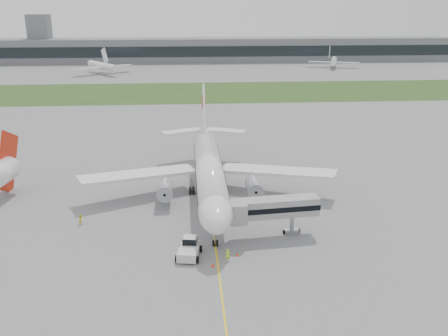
{
  "coord_description": "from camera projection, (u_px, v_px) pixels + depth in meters",
  "views": [
    {
      "loc": [
        -3.81,
        -82.26,
        34.78
      ],
      "look_at": [
        2.59,
        2.0,
        6.61
      ],
      "focal_mm": 40.0,
      "sensor_mm": 36.0,
      "label": 1
    }
  ],
  "objects": [
    {
      "name": "control_tower",
      "position": [
        43.0,
        62.0,
        302.08
      ],
      "size": [
        12.0,
        12.0,
        56.0
      ],
      "primitive_type": null,
      "color": "gray",
      "rests_on": "ground"
    },
    {
      "name": "safety_cone_left",
      "position": [
        213.0,
        265.0,
        68.85
      ],
      "size": [
        0.45,
        0.45,
        0.62
      ],
      "primitive_type": "cone",
      "color": "#FF3C0D",
      "rests_on": "ground"
    },
    {
      "name": "grass_strip",
      "position": [
        196.0,
        92.0,
        202.6
      ],
      "size": [
        600.0,
        50.0,
        0.02
      ],
      "primitive_type": "cube",
      "color": "#29471A",
      "rests_on": "ground"
    },
    {
      "name": "distant_aircraft_left",
      "position": [
        103.0,
        74.0,
        253.39
      ],
      "size": [
        41.62,
        40.7,
        12.01
      ],
      "primitive_type": null,
      "rotation": [
        0.0,
        0.0,
        0.61
      ],
      "color": "white",
      "rests_on": "ground"
    },
    {
      "name": "distant_aircraft_right",
      "position": [
        333.0,
        68.0,
        277.75
      ],
      "size": [
        33.92,
        31.75,
        10.67
      ],
      "primitive_type": null,
      "rotation": [
        0.0,
        0.0,
        -0.3
      ],
      "color": "white",
      "rests_on": "ground"
    },
    {
      "name": "apron_markings",
      "position": [
        212.0,
        218.0,
        84.36
      ],
      "size": [
        70.0,
        70.0,
        0.04
      ],
      "primitive_type": null,
      "color": "yellow",
      "rests_on": "ground"
    },
    {
      "name": "pushback_tug",
      "position": [
        189.0,
        248.0,
        71.65
      ],
      "size": [
        3.98,
        5.27,
        2.49
      ],
      "rotation": [
        0.0,
        0.0,
        -0.17
      ],
      "color": "silver",
      "rests_on": "ground"
    },
    {
      "name": "safety_cone_right",
      "position": [
        238.0,
        254.0,
        71.74
      ],
      "size": [
        0.42,
        0.42,
        0.57
      ],
      "primitive_type": "cone",
      "color": "#FF3C0D",
      "rests_on": "ground"
    },
    {
      "name": "ground",
      "position": [
        210.0,
        207.0,
        89.09
      ],
      "size": [
        600.0,
        600.0,
        0.0
      ],
      "primitive_type": "plane",
      "color": "slate",
      "rests_on": "ground"
    },
    {
      "name": "ground_crew_far",
      "position": [
        81.0,
        220.0,
        81.7
      ],
      "size": [
        1.1,
        1.13,
        1.84
      ],
      "primitive_type": "imported",
      "rotation": [
        0.0,
        0.0,
        0.9
      ],
      "color": "#F9F629",
      "rests_on": "ground"
    },
    {
      "name": "jet_bridge",
      "position": [
        271.0,
        208.0,
        76.25
      ],
      "size": [
        13.99,
        5.31,
        6.48
      ],
      "rotation": [
        0.0,
        0.0,
        0.1
      ],
      "color": "#A9A9AC",
      "rests_on": "ground"
    },
    {
      "name": "ground_crew_near",
      "position": [
        228.0,
        255.0,
        70.18
      ],
      "size": [
        0.73,
        0.51,
        1.92
      ],
      "primitive_type": "imported",
      "rotation": [
        0.0,
        0.0,
        3.22
      ],
      "color": "#BBF228",
      "rests_on": "ground"
    },
    {
      "name": "airliner",
      "position": [
        209.0,
        168.0,
        91.91
      ],
      "size": [
        48.13,
        53.95,
        17.88
      ],
      "color": "white",
      "rests_on": "ground"
    },
    {
      "name": "terminal_building",
      "position": [
        192.0,
        50.0,
        304.32
      ],
      "size": [
        320.0,
        22.3,
        14.0
      ],
      "color": "gray",
      "rests_on": "ground"
    }
  ]
}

